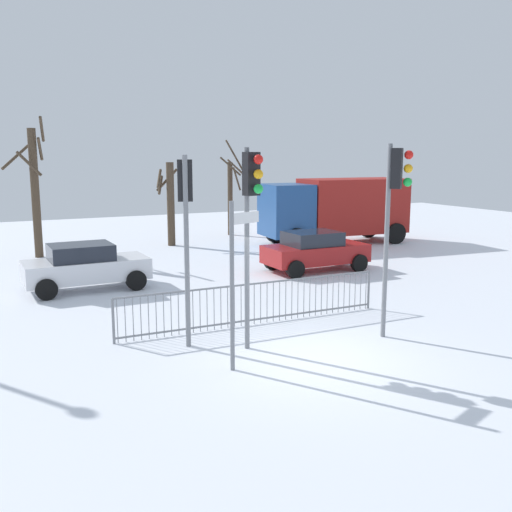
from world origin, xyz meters
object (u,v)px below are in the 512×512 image
traffic_light_rear_left (251,204)px  bare_tree_centre (170,202)px  car_red_mid (315,250)px  bare_tree_left (231,193)px  traffic_light_rear_right (185,207)px  car_white_near (85,266)px  direction_sign_post (234,277)px  traffic_light_foreground_right (395,197)px  bare_tree_right (35,189)px  delivery_truck (336,207)px

traffic_light_rear_left → bare_tree_centre: (3.04, 15.06, -1.16)m
car_red_mid → bare_tree_left: bearing=83.4°
traffic_light_rear_right → bare_tree_left: bare_tree_left is taller
traffic_light_rear_left → car_white_near: traffic_light_rear_left is taller
traffic_light_rear_left → bare_tree_left: size_ratio=0.88×
traffic_light_rear_left → bare_tree_left: bearing=-122.4°
traffic_light_rear_right → bare_tree_centre: 14.70m
direction_sign_post → car_white_near: bearing=79.2°
traffic_light_rear_left → car_red_mid: traffic_light_rear_left is taller
traffic_light_rear_right → car_white_near: traffic_light_rear_right is taller
traffic_light_rear_right → traffic_light_rear_left: bearing=-25.3°
traffic_light_foreground_right → traffic_light_rear_right: 4.70m
traffic_light_rear_right → bare_tree_right: (-1.82, 13.46, -0.26)m
traffic_light_rear_right → delivery_truck: traffic_light_rear_right is taller
direction_sign_post → bare_tree_left: 19.60m
direction_sign_post → traffic_light_foreground_right: bearing=-16.6°
car_white_near → bare_tree_centre: bearing=53.6°
car_red_mid → bare_tree_centre: bearing=109.2°
traffic_light_foreground_right → car_red_mid: bearing=-151.4°
traffic_light_rear_right → bare_tree_centre: traffic_light_rear_right is taller
traffic_light_rear_right → bare_tree_left: 18.04m
traffic_light_foreground_right → bare_tree_right: bearing=-109.7°
car_white_near → car_red_mid: bearing=-6.1°
traffic_light_rear_left → bare_tree_right: bare_tree_right is taller
traffic_light_foreground_right → bare_tree_right: size_ratio=0.78×
direction_sign_post → bare_tree_right: bearing=77.5°
traffic_light_rear_right → delivery_truck: bearing=61.1°
delivery_truck → traffic_light_rear_right: bearing=48.8°
traffic_light_foreground_right → traffic_light_rear_left: bearing=-52.9°
traffic_light_rear_right → bare_tree_left: (8.16, 16.07, -0.89)m
traffic_light_rear_right → car_red_mid: (7.03, 5.89, -2.34)m
bare_tree_left → direction_sign_post: bearing=-113.6°
traffic_light_foreground_right → delivery_truck: bearing=-161.2°
traffic_light_rear_right → traffic_light_foreground_right: bearing=-3.3°
direction_sign_post → bare_tree_left: (7.85, 17.96, 0.34)m
traffic_light_foreground_right → car_white_near: bearing=-98.1°
direction_sign_post → delivery_truck: bearing=29.1°
traffic_light_foreground_right → car_red_mid: traffic_light_foreground_right is taller
traffic_light_rear_right → delivery_truck: (11.50, 11.18, -1.37)m
bare_tree_centre → bare_tree_left: bearing=26.5°
traffic_light_foreground_right → delivery_truck: traffic_light_foreground_right is taller
car_white_near → car_red_mid: (8.14, -0.65, 0.00)m
car_red_mid → bare_tree_right: bare_tree_right is taller
traffic_light_rear_left → bare_tree_centre: bearing=-111.4°
delivery_truck → bare_tree_right: 13.56m
traffic_light_rear_right → car_white_near: 7.04m
direction_sign_post → delivery_truck: (11.19, 13.07, -0.14)m
car_white_near → bare_tree_centre: size_ratio=0.99×
car_white_near → car_red_mid: size_ratio=1.01×
direction_sign_post → car_white_near: direction_sign_post is taller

